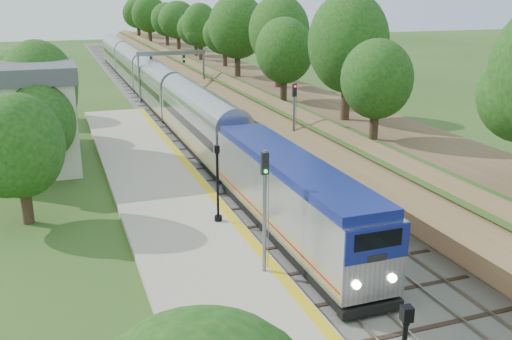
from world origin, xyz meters
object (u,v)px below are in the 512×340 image
object	(u,v)px
signal_gantry	(171,62)
signal_farside	(294,113)
signal_platform	(265,199)
station_building	(19,119)
lamppost_far	(218,188)
train	(158,89)

from	to	relation	value
signal_gantry	signal_farside	bearing A→B (deg)	-82.66
signal_farside	signal_platform	bearing A→B (deg)	-117.20
station_building	lamppost_far	bearing A→B (deg)	-54.30
signal_gantry	lamppost_far	xyz separation A→B (m)	(-5.69, -39.98, -2.44)
signal_gantry	signal_farside	xyz separation A→B (m)	(3.73, -28.96, -0.93)
signal_farside	train	bearing A→B (deg)	103.81
signal_gantry	signal_platform	size ratio (longest dim) A/B	1.43
lamppost_far	signal_farside	bearing A→B (deg)	49.47
signal_gantry	signal_platform	xyz separation A→B (m)	(-5.37, -46.67, -0.82)
station_building	train	bearing A→B (deg)	56.62
lamppost_far	signal_platform	xyz separation A→B (m)	(0.32, -6.68, 1.62)
train	signal_platform	xyz separation A→B (m)	(-2.90, -42.92, 1.77)
lamppost_far	signal_platform	size ratio (longest dim) A/B	0.76
station_building	train	world-z (taller)	station_building
signal_platform	station_building	bearing A→B (deg)	117.11
signal_platform	signal_farside	world-z (taller)	signal_farside
signal_platform	signal_farside	xyz separation A→B (m)	(9.10, 17.71, -0.11)
station_building	signal_farside	size ratio (longest dim) A/B	1.39
train	lamppost_far	xyz separation A→B (m)	(-3.22, -36.24, 0.15)
lamppost_far	signal_farside	world-z (taller)	signal_farside
train	lamppost_far	world-z (taller)	lamppost_far
train	station_building	bearing A→B (deg)	-123.38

